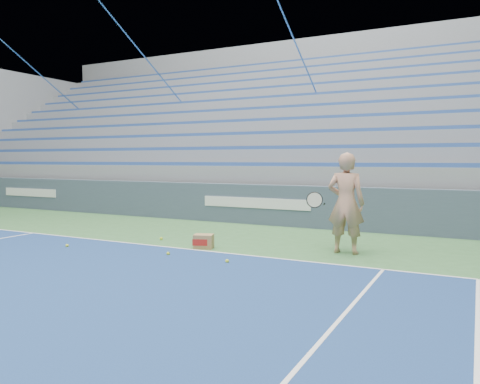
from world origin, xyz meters
The scene contains 8 objects.
sponsor_barrier centered at (0.00, 15.88, 0.55)m, with size 30.00×0.32×1.10m.
bleachers centered at (0.00, 21.60, 2.36)m, with size 31.00×9.15×7.30m.
tennis_player centered at (3.21, 12.97, 0.96)m, with size 0.96×0.85×1.93m.
ball_box centered at (0.54, 12.15, 0.14)m, with size 0.45×0.40×0.28m.
tennis_ball_0 centered at (0.31, 11.26, 0.03)m, with size 0.07×0.07×0.07m, color #CADA2C.
tennis_ball_1 centered at (-0.81, 12.55, 0.03)m, with size 0.07×0.07×0.07m, color #CADA2C.
tennis_ball_2 centered at (-2.00, 10.98, 0.03)m, with size 0.07×0.07×0.07m, color #CADA2C.
tennis_ball_3 centered at (1.61, 11.19, 0.03)m, with size 0.07×0.07×0.07m, color #CADA2C.
Camera 1 is at (5.44, 4.18, 1.79)m, focal length 35.00 mm.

